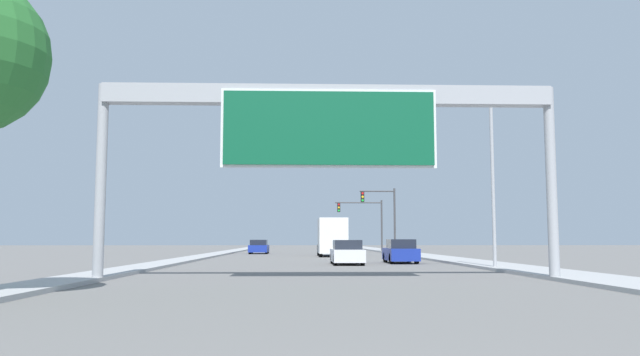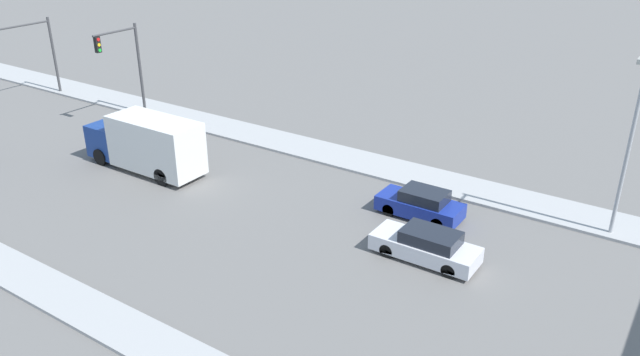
% 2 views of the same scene
% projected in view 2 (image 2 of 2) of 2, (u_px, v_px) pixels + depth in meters
% --- Properties ---
extents(sidewalk_right, '(3.00, 120.00, 0.15)m').
position_uv_depth(sidewalk_right, '(138.00, 105.00, 47.26)').
color(sidewalk_right, '#A9A9A9').
rests_on(sidewalk_right, ground).
extents(car_far_left, '(1.76, 4.23, 1.48)m').
position_uv_depth(car_far_left, '(421.00, 204.00, 30.89)').
color(car_far_left, navy).
rests_on(car_far_left, ground).
extents(car_far_center, '(1.78, 4.73, 1.44)m').
position_uv_depth(car_far_center, '(426.00, 246.00, 27.28)').
color(car_far_center, silver).
rests_on(car_far_center, ground).
extents(truck_box_primary, '(2.38, 7.78, 3.26)m').
position_uv_depth(truck_box_primary, '(147.00, 144.00, 35.73)').
color(truck_box_primary, navy).
rests_on(truck_box_primary, ground).
extents(traffic_light_near_intersection, '(3.62, 0.32, 6.61)m').
position_uv_depth(traffic_light_near_intersection, '(126.00, 59.00, 42.89)').
color(traffic_light_near_intersection, '#3D3D3F').
rests_on(traffic_light_near_intersection, ground).
extents(traffic_light_mid_block, '(5.55, 0.32, 6.04)m').
position_uv_depth(traffic_light_mid_block, '(30.00, 46.00, 47.45)').
color(traffic_light_mid_block, '#3D3D3F').
rests_on(traffic_light_mid_block, ground).
extents(street_lamp_right, '(2.63, 0.28, 9.06)m').
position_uv_depth(street_lamp_right, '(632.00, 131.00, 27.08)').
color(street_lamp_right, '#9EA0A5').
rests_on(street_lamp_right, ground).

